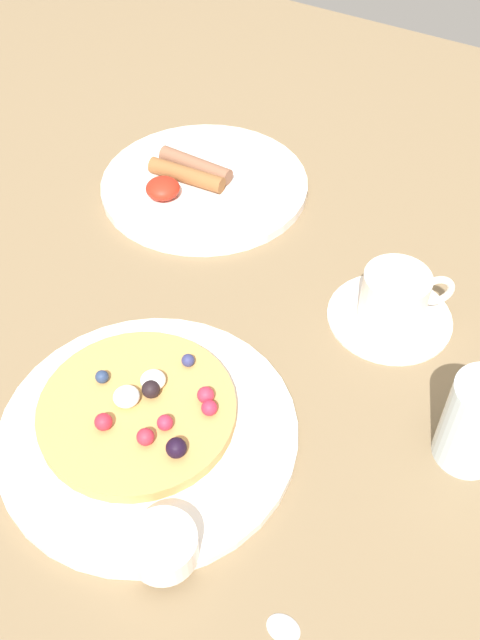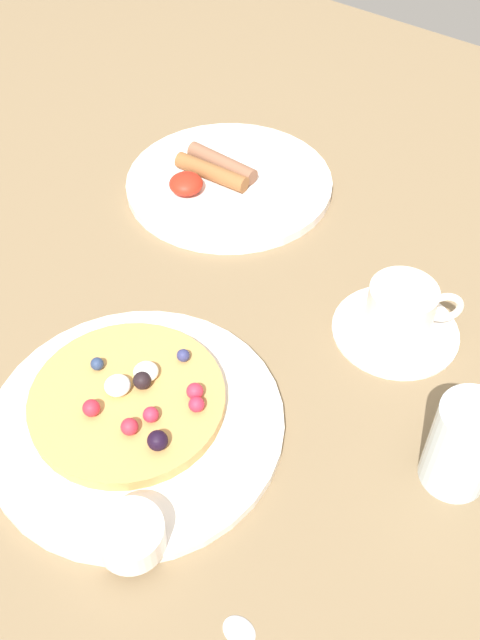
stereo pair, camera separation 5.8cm
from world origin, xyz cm
name	(u,v)px [view 1 (the left image)]	position (x,y,z in cm)	size (l,w,h in cm)	color
ground_plane	(222,319)	(0.00, 0.00, -1.50)	(198.26, 154.07, 3.00)	#796346
pancake_plate	(149,431)	(2.88, -17.73, 0.54)	(28.91, 28.91, 1.08)	white
pancake_with_berries	(139,409)	(1.27, -16.85, 1.92)	(19.30, 19.30, 3.29)	tan
syrup_ramekin	(163,546)	(11.50, -27.15, 2.49)	(5.89, 5.89, 2.74)	white
breakfast_plate	(205,185)	(-14.09, 18.13, 0.64)	(27.69, 27.69, 1.29)	white
fried_breakfast	(181,173)	(-16.89, 16.84, 2.29)	(12.44, 12.37, 2.65)	brown
coffee_saucer	(390,316)	(16.74, 8.74, 0.32)	(13.90, 13.90, 0.65)	silver
coffee_cup	(396,295)	(16.88, 8.85, 3.66)	(9.18, 8.02, 5.80)	white
water_glass	(477,422)	(29.72, -3.76, 4.89)	(6.18, 6.18, 9.79)	silver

